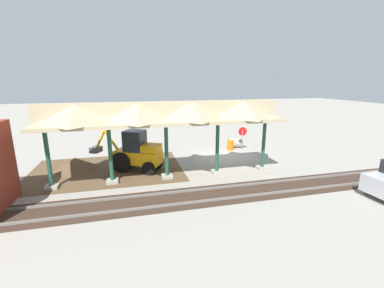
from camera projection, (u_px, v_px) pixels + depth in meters
ground_plane at (226, 156)px, 21.44m from camera, size 120.00×120.00×0.00m
dirt_work_zone at (108, 170)px, 18.09m from camera, size 10.29×7.00×0.01m
platform_canopy at (166, 114)px, 15.62m from camera, size 14.77×3.20×4.90m
rail_tracks at (269, 188)px, 14.90m from camera, size 60.00×2.58×0.15m
stop_sign at (242, 134)px, 22.73m from camera, size 0.76×0.15×2.13m
backhoe at (136, 153)px, 17.77m from camera, size 5.12×3.63×2.82m
dirt_mound at (76, 170)px, 18.14m from camera, size 6.12×6.12×1.73m
concrete_pipe at (235, 143)px, 24.03m from camera, size 1.40×1.09×0.89m
traffic_barrel at (230, 145)px, 23.11m from camera, size 0.56×0.56×0.90m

